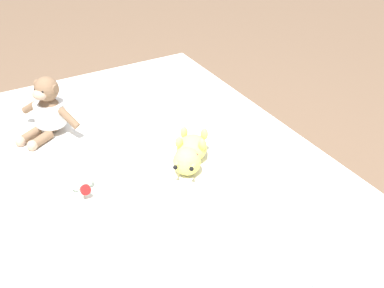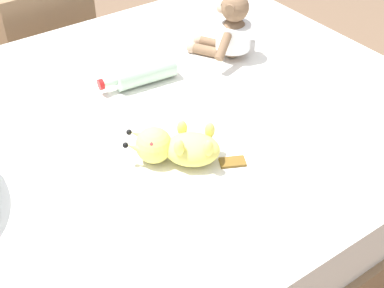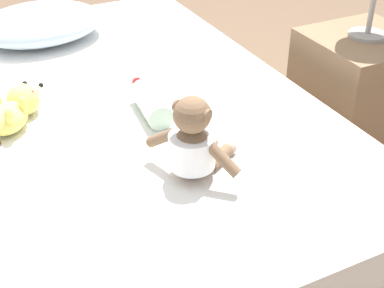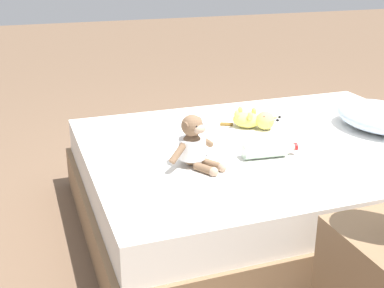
{
  "view_description": "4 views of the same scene",
  "coord_description": "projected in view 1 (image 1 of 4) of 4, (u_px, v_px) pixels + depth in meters",
  "views": [
    {
      "loc": [
        0.66,
        1.56,
        1.58
      ],
      "look_at": [
        -0.25,
        -0.04,
        0.46
      ],
      "focal_mm": 55.19,
      "sensor_mm": 36.0,
      "label": 1
    },
    {
      "loc": [
        -1.13,
        0.59,
        1.34
      ],
      "look_at": [
        -0.25,
        -0.04,
        0.46
      ],
      "focal_mm": 49.2,
      "sensor_mm": 36.0,
      "label": 2
    },
    {
      "loc": [
        -0.39,
        -1.54,
        1.27
      ],
      "look_at": [
        0.14,
        -0.49,
        0.5
      ],
      "focal_mm": 51.87,
      "sensor_mm": 36.0,
      "label": 3
    },
    {
      "loc": [
        2.09,
        -1.18,
        1.3
      ],
      "look_at": [
        0.14,
        -0.49,
        0.5
      ],
      "focal_mm": 47.2,
      "sensor_mm": 36.0,
      "label": 4
    }
  ],
  "objects": [
    {
      "name": "pillow",
      "position": [
        229.0,
        279.0,
        1.55
      ],
      "size": [
        0.52,
        0.41,
        0.14
      ],
      "color": "silver",
      "rests_on": "bed"
    },
    {
      "name": "glass_bottle",
      "position": [
        74.0,
        167.0,
        2.06
      ],
      "size": [
        0.1,
        0.27,
        0.08
      ],
      "color": "#B2D1B7",
      "rests_on": "bed"
    },
    {
      "name": "plush_yellow_creature",
      "position": [
        190.0,
        153.0,
        2.12
      ],
      "size": [
        0.25,
        0.29,
        0.1
      ],
      "color": "#EAE066",
      "rests_on": "bed"
    },
    {
      "name": "ground_plane",
      "position": [
        141.0,
        268.0,
        2.26
      ],
      "size": [
        16.0,
        16.0,
        0.0
      ],
      "primitive_type": "plane",
      "color": "brown"
    },
    {
      "name": "plush_monkey",
      "position": [
        47.0,
        111.0,
        2.29
      ],
      "size": [
        0.25,
        0.26,
        0.24
      ],
      "color": "brown",
      "rests_on": "bed"
    },
    {
      "name": "bed",
      "position": [
        138.0,
        228.0,
        2.16
      ],
      "size": [
        1.44,
        1.92,
        0.4
      ],
      "color": "#846647",
      "rests_on": "ground_plane"
    }
  ]
}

